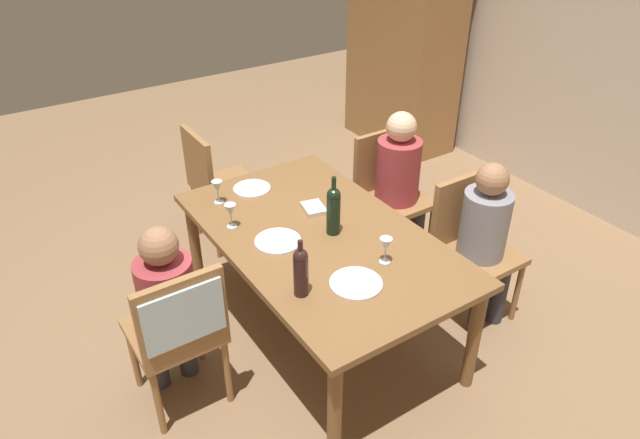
% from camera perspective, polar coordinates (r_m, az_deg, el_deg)
% --- Properties ---
extents(ground_plane, '(10.00, 10.00, 0.00)m').
position_cam_1_polar(ground_plane, '(3.72, 0.00, -10.83)').
color(ground_plane, '#846647').
extents(rear_room_partition, '(6.40, 0.12, 2.70)m').
position_cam_1_polar(rear_room_partition, '(4.94, 28.41, 14.54)').
color(rear_room_partition, beige).
rests_on(rear_room_partition, ground_plane).
extents(armoire_cabinet, '(1.18, 0.62, 2.18)m').
position_cam_1_polar(armoire_cabinet, '(5.87, 8.32, 17.63)').
color(armoire_cabinet, olive).
rests_on(armoire_cabinet, ground_plane).
extents(dining_table, '(1.77, 1.05, 0.73)m').
position_cam_1_polar(dining_table, '(3.31, 0.00, -2.57)').
color(dining_table, brown).
rests_on(dining_table, ground_plane).
extents(chair_near, '(0.46, 0.44, 0.92)m').
position_cam_1_polar(chair_near, '(2.96, -13.65, -10.05)').
color(chair_near, olive).
rests_on(chair_near, ground_plane).
extents(chair_far_right, '(0.44, 0.44, 0.92)m').
position_cam_1_polar(chair_far_right, '(3.69, 14.54, -1.88)').
color(chair_far_right, olive).
rests_on(chair_far_right, ground_plane).
extents(chair_far_left, '(0.44, 0.44, 0.92)m').
position_cam_1_polar(chair_far_left, '(4.17, 6.74, 3.20)').
color(chair_far_left, olive).
rests_on(chair_far_left, ground_plane).
extents(chair_left_end, '(0.44, 0.44, 0.92)m').
position_cam_1_polar(chair_left_end, '(4.31, -10.30, 3.85)').
color(chair_left_end, olive).
rests_on(chair_left_end, ground_plane).
extents(person_woman_host, '(0.33, 0.29, 1.09)m').
position_cam_1_polar(person_woman_host, '(3.04, -14.79, -7.87)').
color(person_woman_host, '#33333D').
rests_on(person_woman_host, ground_plane).
extents(person_man_bearded, '(0.33, 0.28, 1.09)m').
position_cam_1_polar(person_man_bearded, '(3.58, 16.03, -1.39)').
color(person_man_bearded, '#33333D').
rests_on(person_man_bearded, ground_plane).
extents(person_man_guest, '(0.35, 0.30, 1.13)m').
position_cam_1_polar(person_man_guest, '(4.04, 7.86, 4.02)').
color(person_man_guest, '#33333D').
rests_on(person_man_guest, ground_plane).
extents(wine_bottle_tall_green, '(0.07, 0.07, 0.31)m').
position_cam_1_polar(wine_bottle_tall_green, '(2.77, -1.90, -5.03)').
color(wine_bottle_tall_green, black).
rests_on(wine_bottle_tall_green, dining_table).
extents(wine_bottle_dark_red, '(0.08, 0.08, 0.36)m').
position_cam_1_polar(wine_bottle_dark_red, '(3.21, 1.33, 1.02)').
color(wine_bottle_dark_red, black).
rests_on(wine_bottle_dark_red, dining_table).
extents(wine_glass_near_left, '(0.07, 0.07, 0.15)m').
position_cam_1_polar(wine_glass_near_left, '(3.32, -8.79, 0.84)').
color(wine_glass_near_left, silver).
rests_on(wine_glass_near_left, dining_table).
extents(wine_glass_centre, '(0.07, 0.07, 0.15)m').
position_cam_1_polar(wine_glass_centre, '(3.58, -10.06, 3.13)').
color(wine_glass_centre, silver).
rests_on(wine_glass_centre, dining_table).
extents(wine_glass_near_right, '(0.07, 0.07, 0.15)m').
position_cam_1_polar(wine_glass_near_right, '(3.02, 6.48, -2.54)').
color(wine_glass_near_right, silver).
rests_on(wine_glass_near_right, dining_table).
extents(dinner_plate_host, '(0.27, 0.27, 0.01)m').
position_cam_1_polar(dinner_plate_host, '(2.91, 3.55, -6.29)').
color(dinner_plate_host, white).
rests_on(dinner_plate_host, dining_table).
extents(dinner_plate_guest_left, '(0.26, 0.26, 0.01)m').
position_cam_1_polar(dinner_plate_guest_left, '(3.21, -4.17, -2.14)').
color(dinner_plate_guest_left, white).
rests_on(dinner_plate_guest_left, dining_table).
extents(dinner_plate_guest_right, '(0.24, 0.24, 0.01)m').
position_cam_1_polar(dinner_plate_guest_right, '(3.74, -6.71, 3.03)').
color(dinner_plate_guest_right, white).
rests_on(dinner_plate_guest_right, dining_table).
extents(folded_napkin, '(0.18, 0.15, 0.03)m').
position_cam_1_polar(folded_napkin, '(3.48, -0.63, 1.11)').
color(folded_napkin, beige).
rests_on(folded_napkin, dining_table).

